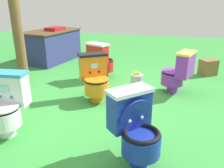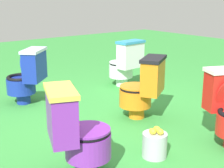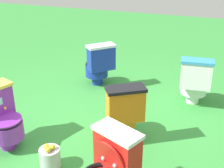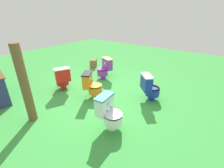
# 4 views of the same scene
# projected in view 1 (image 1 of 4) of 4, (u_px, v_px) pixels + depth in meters

# --- Properties ---
(ground) EXTENTS (14.00, 14.00, 0.00)m
(ground) POSITION_uv_depth(u_px,v_px,m) (112.00, 102.00, 3.59)
(ground) COLOR green
(toilet_orange) EXTENTS (0.63, 0.60, 0.73)m
(toilet_orange) POSITION_uv_depth(u_px,v_px,m) (95.00, 77.00, 3.56)
(toilet_orange) COLOR orange
(toilet_orange) RESTS_ON ground
(toilet_white) EXTENTS (0.53, 0.45, 0.73)m
(toilet_white) POSITION_uv_depth(u_px,v_px,m) (7.00, 104.00, 2.67)
(toilet_white) COLOR white
(toilet_white) RESTS_ON ground
(toilet_red) EXTENTS (0.62, 0.57, 0.73)m
(toilet_red) POSITION_uv_depth(u_px,v_px,m) (101.00, 60.00, 4.52)
(toilet_red) COLOR red
(toilet_red) RESTS_ON ground
(toilet_purple) EXTENTS (0.55, 0.60, 0.73)m
(toilet_purple) POSITION_uv_depth(u_px,v_px,m) (178.00, 72.00, 3.82)
(toilet_purple) COLOR purple
(toilet_purple) RESTS_ON ground
(toilet_blue) EXTENTS (0.63, 0.63, 0.73)m
(toilet_blue) POSITION_uv_depth(u_px,v_px,m) (136.00, 127.00, 2.19)
(toilet_blue) COLOR #192D9E
(toilet_blue) RESTS_ON ground
(vendor_table) EXTENTS (1.60, 1.14, 0.85)m
(vendor_table) POSITION_uv_depth(u_px,v_px,m) (52.00, 45.00, 5.85)
(vendor_table) COLOR navy
(vendor_table) RESTS_ON ground
(wooden_post) EXTENTS (0.18, 0.18, 1.68)m
(wooden_post) POSITION_uv_depth(u_px,v_px,m) (19.00, 39.00, 4.07)
(wooden_post) COLOR brown
(wooden_post) RESTS_ON ground
(small_crate) EXTENTS (0.38, 0.40, 0.33)m
(small_crate) POSITION_uv_depth(u_px,v_px,m) (208.00, 67.00, 4.81)
(small_crate) COLOR brown
(small_crate) RESTS_ON ground
(lemon_bucket) EXTENTS (0.22, 0.22, 0.28)m
(lemon_bucket) POSITION_uv_depth(u_px,v_px,m) (137.00, 80.00, 4.21)
(lemon_bucket) COLOR #B7B7BF
(lemon_bucket) RESTS_ON ground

